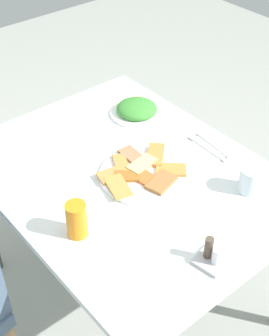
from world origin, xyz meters
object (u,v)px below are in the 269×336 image
dining_table (128,189)px  paper_napkin (210,147)px  soda_can (77,220)px  drinking_glass (250,180)px  spoon (207,148)px  salad_plate_greens (137,109)px  condiment_caddy (212,256)px  fork (213,145)px  pide_platter (143,173)px

dining_table → paper_napkin: bearing=-103.7°
soda_can → drinking_glass: size_ratio=1.34×
dining_table → spoon: size_ratio=5.75×
salad_plate_greens → drinking_glass: drinking_glass is taller
soda_can → condiment_caddy: 0.42m
paper_napkin → fork: 0.02m
pide_platter → soda_can: size_ratio=2.71×
drinking_glass → paper_napkin: drinking_glass is taller
fork → condiment_caddy: size_ratio=1.79×
salad_plate_greens → spoon: 0.37m
paper_napkin → soda_can: bearing=93.9°
drinking_glass → spoon: drinking_glass is taller
fork → spoon: (0.00, 0.04, 0.00)m
drinking_glass → pide_platter: bearing=38.1°
salad_plate_greens → drinking_glass: size_ratio=2.53×
salad_plate_greens → pide_platter: bearing=143.2°
pide_platter → condiment_caddy: 0.44m
dining_table → paper_napkin: paper_napkin is taller
spoon → salad_plate_greens: bearing=9.1°
dining_table → pide_platter: 0.10m
salad_plate_greens → fork: 0.37m
soda_can → spoon: size_ratio=0.61×
soda_can → condiment_caddy: soda_can is taller
fork → salad_plate_greens: bearing=18.9°
drinking_glass → paper_napkin: 0.27m
soda_can → fork: bearing=-86.2°
soda_can → paper_napkin: (0.04, -0.64, -0.06)m
dining_table → salad_plate_greens: 0.40m
salad_plate_greens → paper_napkin: bearing=-170.0°
salad_plate_greens → spoon: size_ratio=1.15×
spoon → pide_platter: bearing=83.8°
fork → soda_can: bearing=100.0°
pide_platter → dining_table: bearing=39.9°
salad_plate_greens → spoon: bearing=-172.8°
paper_napkin → fork: size_ratio=0.81×
soda_can → condiment_caddy: (-0.34, -0.24, -0.04)m
paper_napkin → spoon: bearing=90.0°
fork → dining_table: bearing=83.1°
paper_napkin → spoon: size_ratio=0.75×
pide_platter → soda_can: 0.35m
soda_can → paper_napkin: size_ratio=0.82×
fork → condiment_caddy: 0.58m
dining_table → spoon: bearing=-104.5°
soda_can → salad_plate_greens: bearing=-55.0°
condiment_caddy → drinking_glass: bearing=-67.5°
spoon → condiment_caddy: size_ratio=1.94×
dining_table → salad_plate_greens: bearing=-44.6°
dining_table → salad_plate_greens: salad_plate_greens is taller
soda_can → fork: size_ratio=0.66×
salad_plate_greens → fork: bearing=-167.2°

